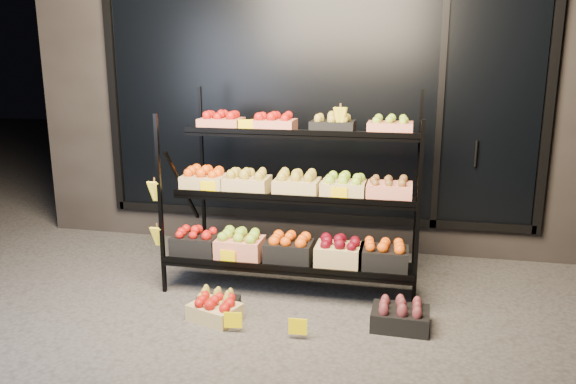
# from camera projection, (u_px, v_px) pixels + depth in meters

# --- Properties ---
(ground) EXTENTS (24.00, 24.00, 0.00)m
(ground) POSITION_uv_depth(u_px,v_px,m) (278.00, 312.00, 4.36)
(ground) COLOR #514F4C
(ground) RESTS_ON ground
(building) EXTENTS (6.00, 2.08, 3.50)m
(building) POSITION_uv_depth(u_px,v_px,m) (329.00, 73.00, 6.41)
(building) COLOR #2D2826
(building) RESTS_ON ground
(display_rack) EXTENTS (2.18, 1.02, 1.66)m
(display_rack) POSITION_uv_depth(u_px,v_px,m) (293.00, 196.00, 4.75)
(display_rack) COLOR black
(display_rack) RESTS_ON ground
(tag_floor_a) EXTENTS (0.13, 0.01, 0.12)m
(tag_floor_a) POSITION_uv_depth(u_px,v_px,m) (233.00, 325.00, 4.02)
(tag_floor_a) COLOR #FFDD00
(tag_floor_a) RESTS_ON ground
(tag_floor_b) EXTENTS (0.13, 0.01, 0.12)m
(tag_floor_b) POSITION_uv_depth(u_px,v_px,m) (298.00, 332.00, 3.92)
(tag_floor_b) COLOR #FFDD00
(tag_floor_b) RESTS_ON ground
(floor_crate_left) EXTENTS (0.43, 0.37, 0.19)m
(floor_crate_left) POSITION_uv_depth(u_px,v_px,m) (215.00, 309.00, 4.22)
(floor_crate_left) COLOR #CFB777
(floor_crate_left) RESTS_ON ground
(floor_crate_midleft) EXTENTS (0.36, 0.28, 0.18)m
(floor_crate_midleft) POSITION_uv_depth(u_px,v_px,m) (216.00, 304.00, 4.31)
(floor_crate_midleft) COLOR black
(floor_crate_midleft) RESTS_ON ground
(floor_crate_right) EXTENTS (0.42, 0.32, 0.21)m
(floor_crate_right) POSITION_uv_depth(u_px,v_px,m) (400.00, 315.00, 4.08)
(floor_crate_right) COLOR black
(floor_crate_right) RESTS_ON ground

